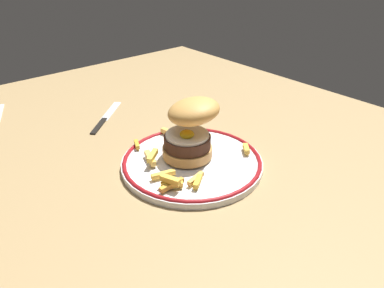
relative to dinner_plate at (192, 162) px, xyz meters
The scene contains 5 objects.
ground_plane 5.54cm from the dinner_plate, 12.31° to the left, with size 146.64×105.50×4.00cm, color #967A4F.
dinner_plate is the anchor object (origin of this frame).
burger 6.49cm from the dinner_plate, 148.95° to the left, with size 13.28×13.04×11.54cm.
fries_pile 2.87cm from the dinner_plate, 126.59° to the right, with size 20.15×21.50×2.00cm.
knife 28.42cm from the dinner_plate, behind, with size 13.16×14.38×0.70cm.
Camera 1 is at (39.11, -38.58, 36.84)cm, focal length 34.39 mm.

